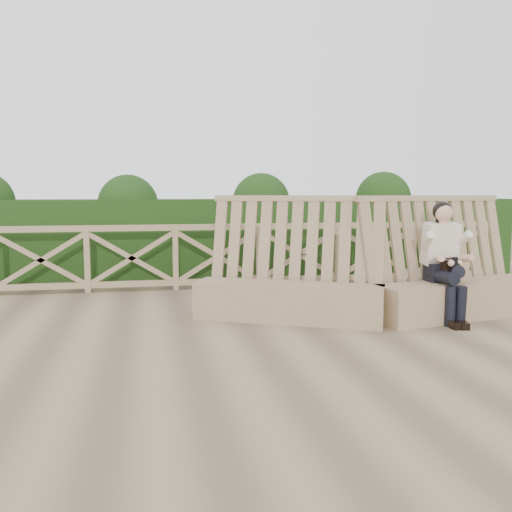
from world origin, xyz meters
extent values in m
plane|color=brown|center=(0.00, 0.00, 0.00)|extent=(60.00, 60.00, 0.00)
cube|color=#88714D|center=(0.58, 0.88, 0.24)|extent=(2.37, 1.50, 0.49)
cube|color=#88714D|center=(0.70, 1.12, 0.82)|extent=(2.35, 1.46, 1.60)
cube|color=#88714D|center=(2.83, 0.61, 0.24)|extent=(2.45, 1.00, 0.49)
cube|color=#88714D|center=(2.77, 0.88, 0.82)|extent=(2.44, 0.95, 1.60)
cube|color=black|center=(2.57, 0.66, 0.60)|extent=(0.39, 0.29, 0.24)
cube|color=beige|center=(2.58, 0.72, 0.97)|extent=(0.44, 0.32, 0.56)
sphere|color=tan|center=(2.57, 0.66, 1.38)|extent=(0.23, 0.23, 0.23)
sphere|color=black|center=(2.58, 0.70, 1.40)|extent=(0.25, 0.25, 0.25)
cylinder|color=black|center=(2.47, 0.44, 0.58)|extent=(0.17, 0.50, 0.16)
cylinder|color=black|center=(2.64, 0.46, 0.66)|extent=(0.17, 0.50, 0.18)
cylinder|color=black|center=(2.45, 0.21, 0.24)|extent=(0.13, 0.13, 0.49)
cylinder|color=black|center=(2.58, 0.18, 0.24)|extent=(0.13, 0.13, 0.49)
cube|color=black|center=(2.45, 0.11, 0.04)|extent=(0.10, 0.26, 0.09)
cube|color=black|center=(2.56, 0.08, 0.04)|extent=(0.10, 0.26, 0.09)
cube|color=black|center=(2.59, 0.47, 0.71)|extent=(0.23, 0.14, 0.15)
cube|color=black|center=(2.56, 0.30, 0.78)|extent=(0.08, 0.10, 0.13)
cube|color=#947456|center=(0.00, 3.50, 1.05)|extent=(10.10, 0.07, 0.10)
cube|color=#947456|center=(0.00, 3.50, 0.12)|extent=(10.10, 0.07, 0.10)
cube|color=black|center=(0.00, 4.70, 0.75)|extent=(12.00, 1.20, 1.50)
camera|label=1|loc=(-1.19, -6.08, 1.65)|focal=40.00mm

